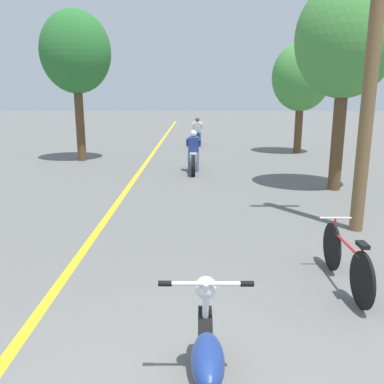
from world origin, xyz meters
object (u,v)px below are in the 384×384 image
utility_pole (375,34)px  roadside_tree_right_far (301,77)px  roadside_tree_right_near (346,41)px  roadside_tree_left (76,53)px  motorcycle_foreground (207,382)px  motorcycle_rider_far (197,135)px  bicycle_parked (346,260)px  motorcycle_rider_lead (193,156)px

utility_pole → roadside_tree_right_far: utility_pole is taller
roadside_tree_right_near → roadside_tree_left: 9.36m
utility_pole → roadside_tree_right_far: size_ratio=1.47×
roadside_tree_right_near → roadside_tree_right_far: roadside_tree_right_near is taller
utility_pole → motorcycle_foreground: bearing=-121.9°
utility_pole → roadside_tree_right_near: 3.40m
motorcycle_rider_far → bicycle_parked: motorcycle_rider_far is taller
motorcycle_rider_lead → roadside_tree_right_near: bearing=-33.9°
roadside_tree_left → roadside_tree_right_near: bearing=-31.0°
roadside_tree_left → motorcycle_rider_far: size_ratio=2.53×
roadside_tree_right_near → roadside_tree_left: bearing=149.0°
roadside_tree_right_far → motorcycle_rider_far: bearing=147.5°
roadside_tree_right_near → roadside_tree_right_far: (0.71, 6.90, -0.60)m
bicycle_parked → utility_pole: bearing=65.6°
roadside_tree_right_near → motorcycle_foreground: (-3.60, -8.01, -3.32)m
utility_pole → bicycle_parked: 3.98m
roadside_tree_right_far → motorcycle_rider_lead: (-4.45, -4.38, -2.63)m
roadside_tree_right_near → motorcycle_rider_lead: roadside_tree_right_near is taller
roadside_tree_right_far → roadside_tree_left: 9.00m
roadside_tree_right_far → motorcycle_foreground: (-4.31, -14.91, -2.72)m
roadside_tree_left → motorcycle_rider_lead: bearing=-28.4°
motorcycle_rider_far → bicycle_parked: 15.35m
roadside_tree_right_near → motorcycle_foreground: roadside_tree_right_near is taller
roadside_tree_right_near → motorcycle_rider_lead: size_ratio=2.56×
roadside_tree_right_far → roadside_tree_left: bearing=-166.6°
roadside_tree_right_near → motorcycle_rider_far: bearing=110.4°
motorcycle_rider_lead → roadside_tree_left: bearing=151.6°
motorcycle_foreground → motorcycle_rider_far: motorcycle_rider_far is taller
roadside_tree_right_far → motorcycle_rider_lead: 6.78m
roadside_tree_right_near → bicycle_parked: size_ratio=2.95×
motorcycle_foreground → motorcycle_rider_far: bearing=89.9°
roadside_tree_right_near → bicycle_parked: (-1.73, -5.61, -3.38)m
motorcycle_rider_far → motorcycle_rider_lead: bearing=-91.4°
motorcycle_rider_far → roadside_tree_right_near: bearing=-69.6°
utility_pole → roadside_tree_left: 10.96m
roadside_tree_left → motorcycle_rider_far: bearing=47.3°
roadside_tree_left → bicycle_parked: size_ratio=3.06×
roadside_tree_right_far → roadside_tree_right_near: bearing=-95.9°
motorcycle_rider_far → bicycle_parked: size_ratio=1.21×
roadside_tree_left → motorcycle_foreground: bearing=-71.0°
roadside_tree_right_near → motorcycle_rider_far: (-3.58, 9.63, -3.24)m
roadside_tree_right_far → bicycle_parked: 13.05m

